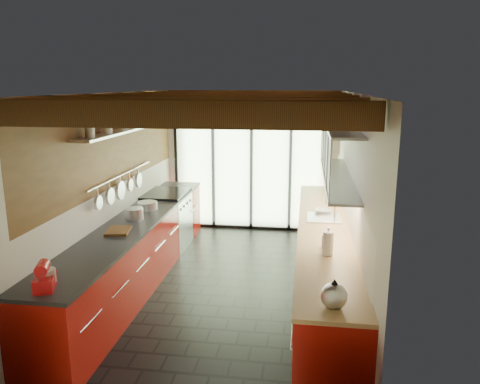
{
  "coord_description": "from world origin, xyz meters",
  "views": [
    {
      "loc": [
        1.01,
        -5.85,
        2.71
      ],
      "look_at": [
        0.12,
        0.4,
        1.25
      ],
      "focal_mm": 35.0,
      "sensor_mm": 36.0,
      "label": 1
    }
  ],
  "objects": [
    {
      "name": "right_counter",
      "position": [
        1.27,
        0.0,
        0.46
      ],
      "size": [
        0.68,
        5.0,
        0.92
      ],
      "color": "#A4120B",
      "rests_on": "ground"
    },
    {
      "name": "sink_assembly",
      "position": [
        1.29,
        0.4,
        0.96
      ],
      "size": [
        0.45,
        0.52,
        0.43
      ],
      "color": "silver",
      "rests_on": "right_counter"
    },
    {
      "name": "range_stove",
      "position": [
        -1.28,
        1.45,
        0.47
      ],
      "size": [
        0.66,
        0.9,
        0.97
      ],
      "color": "silver",
      "rests_on": "ground"
    },
    {
      "name": "upper_cabinets_right",
      "position": [
        1.43,
        0.3,
        1.85
      ],
      "size": [
        0.34,
        3.0,
        3.0
      ],
      "color": "silver",
      "rests_on": "ground"
    },
    {
      "name": "pot_large",
      "position": [
        -1.27,
        -0.03,
        1.0
      ],
      "size": [
        0.32,
        0.32,
        0.16
      ],
      "primitive_type": "cylinder",
      "rotation": [
        0.0,
        0.0,
        -0.39
      ],
      "color": "silver",
      "rests_on": "left_counter"
    },
    {
      "name": "paper_towel",
      "position": [
        1.27,
        -1.03,
        1.05
      ],
      "size": [
        0.15,
        0.15,
        0.31
      ],
      "color": "white",
      "rests_on": "right_counter"
    },
    {
      "name": "ground",
      "position": [
        0.0,
        0.0,
        0.0
      ],
      "size": [
        5.5,
        5.5,
        0.0
      ],
      "primitive_type": "plane",
      "color": "black",
      "rests_on": "ground"
    },
    {
      "name": "soap_bottle",
      "position": [
        1.27,
        -0.83,
        1.03
      ],
      "size": [
        0.12,
        0.12,
        0.21
      ],
      "primitive_type": "imported",
      "rotation": [
        0.0,
        0.0,
        0.3
      ],
      "color": "silver",
      "rests_on": "right_counter"
    },
    {
      "name": "left_wall_fixtures",
      "position": [
        -1.47,
        0.18,
        1.85
      ],
      "size": [
        0.28,
        2.6,
        0.96
      ],
      "color": "silver",
      "rests_on": "ground"
    },
    {
      "name": "ceiling_beams",
      "position": [
        -0.0,
        0.38,
        2.46
      ],
      "size": [
        3.14,
        5.06,
        4.9
      ],
      "color": "#593316",
      "rests_on": "ground"
    },
    {
      "name": "pot_small",
      "position": [
        -1.27,
        0.5,
        0.98
      ],
      "size": [
        0.34,
        0.34,
        0.11
      ],
      "primitive_type": "cylinder",
      "rotation": [
        0.0,
        0.0,
        -0.17
      ],
      "color": "silver",
      "rests_on": "left_counter"
    },
    {
      "name": "room_shell",
      "position": [
        0.0,
        0.0,
        1.65
      ],
      "size": [
        5.5,
        5.5,
        5.5
      ],
      "color": "silver",
      "rests_on": "ground"
    },
    {
      "name": "cutting_board",
      "position": [
        -1.27,
        -0.59,
        0.94
      ],
      "size": [
        0.34,
        0.42,
        0.03
      ],
      "primitive_type": "cube",
      "rotation": [
        0.0,
        0.0,
        0.18
      ],
      "color": "brown",
      "rests_on": "left_counter"
    },
    {
      "name": "stand_mixer",
      "position": [
        -1.27,
        -2.24,
        1.02
      ],
      "size": [
        0.26,
        0.33,
        0.26
      ],
      "color": "red",
      "rests_on": "left_counter"
    },
    {
      "name": "bowl",
      "position": [
        1.27,
        0.67,
        0.95
      ],
      "size": [
        0.25,
        0.25,
        0.06
      ],
      "primitive_type": "imported",
      "rotation": [
        0.0,
        0.0,
        -0.08
      ],
      "color": "silver",
      "rests_on": "right_counter"
    },
    {
      "name": "kettle",
      "position": [
        1.27,
        -2.25,
        1.03
      ],
      "size": [
        0.27,
        0.3,
        0.26
      ],
      "color": "silver",
      "rests_on": "right_counter"
    },
    {
      "name": "left_counter",
      "position": [
        -1.28,
        0.0,
        0.46
      ],
      "size": [
        0.68,
        5.0,
        0.92
      ],
      "color": "#A4120B",
      "rests_on": "ground"
    },
    {
      "name": "glass_door",
      "position": [
        0.0,
        2.69,
        1.66
      ],
      "size": [
        2.95,
        0.1,
        2.9
      ],
      "color": "#C6EAAD",
      "rests_on": "ground"
    }
  ]
}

